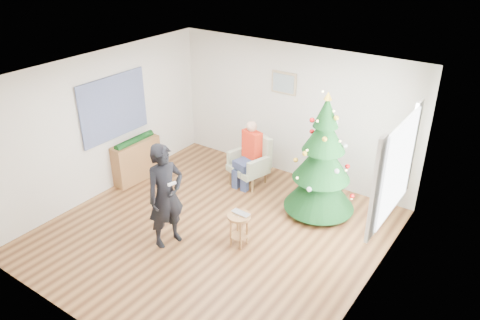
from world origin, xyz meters
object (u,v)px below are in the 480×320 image
Objects in this scene: stool at (239,230)px; armchair at (251,167)px; console at (137,160)px; standing_man at (166,196)px; christmas_tree at (322,161)px.

stool is 1.98m from armchair.
armchair reaches higher than console.
standing_man reaches higher than console.
console is (-1.90, 1.17, -0.44)m from standing_man.
christmas_tree reaches higher than stool.
christmas_tree is at bearing 19.35° from console.
stool is 1.24m from standing_man.
christmas_tree reaches higher than console.
armchair is at bearing 173.36° from christmas_tree.
christmas_tree is 1.30× the size of standing_man.
stool is at bearing -44.94° from armchair.
armchair is at bearing 118.52° from stool.
console is (-2.85, 0.61, 0.12)m from stool.
stool is 0.33× the size of standing_man.
standing_man is at bearing -149.30° from stool.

